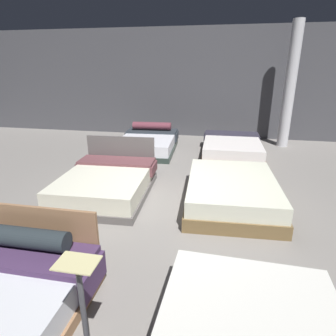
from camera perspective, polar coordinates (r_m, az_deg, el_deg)
The scene contains 8 objects.
ground_plane at distance 4.92m, azimuth -0.67°, elevation -8.13°, with size 18.00×18.00×0.02m, color gray.
showroom_back_wall at distance 9.85m, azimuth 6.12°, elevation 16.46°, with size 18.00×0.06×3.50m, color #47474C.
bed_2 at distance 5.46m, azimuth -12.18°, elevation -2.92°, with size 1.67×2.10×0.90m.
bed_3 at distance 5.06m, azimuth 12.62°, elevation -4.71°, with size 1.64×2.17×0.48m.
bed_4 at distance 8.15m, azimuth -4.03°, elevation 5.03°, with size 1.66×2.20×0.72m.
bed_5 at distance 7.95m, azimuth 12.69°, elevation 4.04°, with size 1.61×2.13×0.46m.
price_sign at distance 2.51m, azimuth -16.07°, elevation -29.57°, with size 0.28×0.24×1.06m.
support_pillar at distance 9.13m, azimuth 23.30°, elevation 14.80°, with size 0.31×0.31×3.50m, color silver.
Camera 1 is at (0.89, -4.26, 2.28)m, focal length 30.33 mm.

